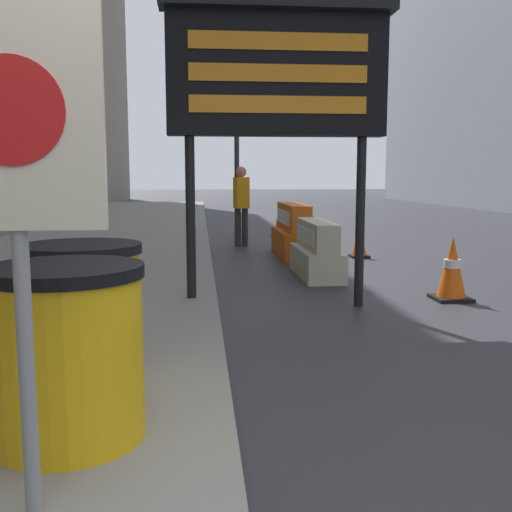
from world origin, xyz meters
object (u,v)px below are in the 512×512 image
(jersey_barrier_orange_far, at_px, (293,233))
(traffic_cone_mid, at_px, (279,223))
(warning_sign, at_px, (14,156))
(traffic_cone_near, at_px, (452,269))
(barrel_drum_middle, at_px, (82,311))
(traffic_cone_far, at_px, (359,242))
(pedestrian_worker, at_px, (241,199))
(message_board, at_px, (277,75))
(barrel_drum_foreground, at_px, (67,352))
(traffic_light_near_curb, at_px, (237,114))
(jersey_barrier_cream, at_px, (317,252))

(jersey_barrier_orange_far, distance_m, traffic_cone_mid, 3.39)
(warning_sign, height_order, traffic_cone_near, warning_sign)
(barrel_drum_middle, xyz_separation_m, traffic_cone_far, (3.51, 6.32, -0.29))
(traffic_cone_far, bearing_deg, pedestrian_worker, 135.81)
(message_board, xyz_separation_m, traffic_cone_far, (1.95, 3.85, -2.16))
(barrel_drum_middle, distance_m, traffic_cone_far, 7.23)
(warning_sign, distance_m, message_board, 4.44)
(barrel_drum_middle, relative_size, traffic_cone_far, 1.52)
(barrel_drum_foreground, distance_m, jersey_barrier_orange_far, 7.83)
(traffic_cone_near, height_order, pedestrian_worker, pedestrian_worker)
(traffic_cone_mid, height_order, traffic_light_near_curb, traffic_light_near_curb)
(barrel_drum_foreground, relative_size, traffic_light_near_curb, 0.22)
(message_board, xyz_separation_m, jersey_barrier_cream, (0.83, 1.99, -2.09))
(traffic_cone_mid, bearing_deg, jersey_barrier_cream, -92.15)
(barrel_drum_middle, bearing_deg, jersey_barrier_orange_far, 70.07)
(traffic_cone_near, height_order, traffic_light_near_curb, traffic_light_near_curb)
(warning_sign, xyz_separation_m, pedestrian_worker, (1.47, 9.81, -0.54))
(message_board, bearing_deg, traffic_light_near_curb, 89.25)
(warning_sign, bearing_deg, pedestrian_worker, 81.47)
(traffic_cone_near, height_order, traffic_cone_far, traffic_cone_near)
(jersey_barrier_orange_far, height_order, traffic_cone_far, jersey_barrier_orange_far)
(warning_sign, distance_m, jersey_barrier_orange_far, 8.57)
(jersey_barrier_cream, bearing_deg, traffic_cone_mid, 87.85)
(traffic_cone_near, height_order, traffic_cone_mid, traffic_cone_near)
(barrel_drum_foreground, relative_size, traffic_cone_near, 1.18)
(jersey_barrier_orange_far, bearing_deg, warning_sign, -105.52)
(traffic_cone_near, bearing_deg, barrel_drum_middle, -143.21)
(warning_sign, distance_m, traffic_cone_far, 8.72)
(barrel_drum_foreground, bearing_deg, traffic_light_near_curb, 82.42)
(jersey_barrier_cream, relative_size, pedestrian_worker, 1.01)
(barrel_drum_middle, distance_m, traffic_cone_near, 4.51)
(traffic_cone_near, bearing_deg, jersey_barrier_cream, 124.72)
(barrel_drum_middle, xyz_separation_m, traffic_light_near_curb, (1.67, 10.89, 2.33))
(jersey_barrier_orange_far, xyz_separation_m, traffic_cone_mid, (0.21, 3.38, -0.10))
(traffic_cone_near, bearing_deg, barrel_drum_foreground, -134.23)
(warning_sign, bearing_deg, jersey_barrier_cream, 69.47)
(warning_sign, xyz_separation_m, message_board, (1.45, 4.09, 0.95))
(pedestrian_worker, bearing_deg, traffic_light_near_curb, 170.17)
(traffic_cone_mid, xyz_separation_m, traffic_light_near_curb, (-0.92, 0.93, 2.58))
(traffic_light_near_curb, bearing_deg, jersey_barrier_cream, -83.64)
(message_board, relative_size, traffic_cone_near, 4.31)
(barrel_drum_middle, distance_m, jersey_barrier_orange_far, 7.00)
(pedestrian_worker, bearing_deg, traffic_cone_mid, 142.20)
(jersey_barrier_orange_far, xyz_separation_m, traffic_cone_far, (1.12, -0.26, -0.13))
(jersey_barrier_orange_far, bearing_deg, message_board, -101.37)
(traffic_cone_near, distance_m, traffic_cone_far, 3.63)
(traffic_cone_near, xyz_separation_m, pedestrian_worker, (-2.03, 5.50, 0.58))
(traffic_cone_mid, bearing_deg, jersey_barrier_orange_far, -93.49)
(barrel_drum_foreground, xyz_separation_m, traffic_cone_mid, (2.49, 10.86, -0.25))
(message_board, distance_m, traffic_cone_mid, 7.85)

